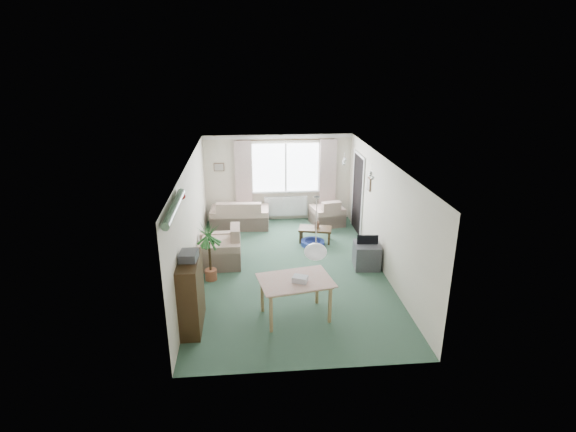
{
  "coord_description": "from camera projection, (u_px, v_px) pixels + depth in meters",
  "views": [
    {
      "loc": [
        -0.81,
        -8.68,
        4.4
      ],
      "look_at": [
        0.0,
        0.3,
        1.15
      ],
      "focal_mm": 28.0,
      "sensor_mm": 36.0,
      "label": 1
    }
  ],
  "objects": [
    {
      "name": "pet_bed",
      "position": [
        313.0,
        243.0,
        10.98
      ],
      "size": [
        0.76,
        0.76,
        0.12
      ],
      "primitive_type": "cylinder",
      "rotation": [
        0.0,
        0.0,
        -0.41
      ],
      "color": "navy",
      "rests_on": "ground"
    },
    {
      "name": "curtain_rod",
      "position": [
        286.0,
        140.0,
        11.89
      ],
      "size": [
        2.6,
        0.03,
        0.03
      ],
      "primitive_type": "cube",
      "color": "black"
    },
    {
      "name": "dining_table",
      "position": [
        295.0,
        299.0,
        7.88
      ],
      "size": [
        1.27,
        0.96,
        0.72
      ],
      "primitive_type": "cube",
      "rotation": [
        0.0,
        0.0,
        0.19
      ],
      "color": "tan",
      "rests_on": "ground"
    },
    {
      "name": "tv_cube",
      "position": [
        366.0,
        255.0,
        9.79
      ],
      "size": [
        0.59,
        0.64,
        0.54
      ],
      "primitive_type": "cube",
      "rotation": [
        0.0,
        0.0,
        -0.09
      ],
      "color": "#343338",
      "rests_on": "ground"
    },
    {
      "name": "houseplant",
      "position": [
        210.0,
        253.0,
        9.11
      ],
      "size": [
        0.62,
        0.62,
        1.22
      ],
      "primitive_type": "cylinder",
      "rotation": [
        0.0,
        0.0,
        -0.22
      ],
      "color": "#2B6422",
      "rests_on": "ground"
    },
    {
      "name": "tinsel_garland",
      "position": [
        174.0,
        207.0,
        6.6
      ],
      "size": [
        1.6,
        1.6,
        0.12
      ],
      "primitive_type": "cylinder",
      "color": "#196626"
    },
    {
      "name": "wall_picture_right",
      "position": [
        369.0,
        184.0,
        10.46
      ],
      "size": [
        0.03,
        0.24,
        0.3
      ],
      "primitive_type": "cube",
      "color": "brown"
    },
    {
      "name": "curtain_left",
      "position": [
        244.0,
        178.0,
        12.11
      ],
      "size": [
        0.45,
        0.08,
        2.0
      ],
      "primitive_type": "cube",
      "color": "beige"
    },
    {
      "name": "bookshelf",
      "position": [
        191.0,
        294.0,
        7.53
      ],
      "size": [
        0.34,
        1.02,
        1.24
      ],
      "primitive_type": "cube",
      "rotation": [
        0.0,
        0.0,
        -0.0
      ],
      "color": "black",
      "rests_on": "ground"
    },
    {
      "name": "armchair_corner",
      "position": [
        327.0,
        212.0,
        12.23
      ],
      "size": [
        0.95,
        0.92,
        0.73
      ],
      "primitive_type": "cube",
      "rotation": [
        0.0,
        0.0,
        3.35
      ],
      "color": "beige",
      "rests_on": "ground"
    },
    {
      "name": "gift_box",
      "position": [
        300.0,
        280.0,
        7.67
      ],
      "size": [
        0.3,
        0.26,
        0.12
      ],
      "primitive_type": "cube",
      "rotation": [
        0.0,
        0.0,
        -0.4
      ],
      "color": "silver",
      "rests_on": "dining_table"
    },
    {
      "name": "hifi_box",
      "position": [
        189.0,
        256.0,
        7.3
      ],
      "size": [
        0.31,
        0.37,
        0.14
      ],
      "primitive_type": "cube",
      "rotation": [
        0.0,
        0.0,
        -0.08
      ],
      "color": "#3D3D42",
      "rests_on": "bookshelf"
    },
    {
      "name": "doorway",
      "position": [
        358.0,
        194.0,
        11.58
      ],
      "size": [
        0.03,
        0.95,
        2.0
      ],
      "primitive_type": "cube",
      "color": "black"
    },
    {
      "name": "sofa",
      "position": [
        240.0,
        213.0,
        12.05
      ],
      "size": [
        1.58,
        0.9,
        0.77
      ],
      "primitive_type": "cube",
      "rotation": [
        0.0,
        0.0,
        3.08
      ],
      "color": "beige",
      "rests_on": "ground"
    },
    {
      "name": "bauble_cluster_a",
      "position": [
        344.0,
        159.0,
        9.89
      ],
      "size": [
        0.2,
        0.2,
        0.2
      ],
      "primitive_type": "sphere",
      "color": "silver"
    },
    {
      "name": "radiator",
      "position": [
        286.0,
        206.0,
        12.56
      ],
      "size": [
        1.2,
        0.1,
        0.55
      ],
      "primitive_type": "cube",
      "color": "white"
    },
    {
      "name": "ground",
      "position": [
        289.0,
        271.0,
        9.69
      ],
      "size": [
        6.5,
        6.5,
        0.0
      ],
      "primitive_type": "plane",
      "color": "#2E4D3B"
    },
    {
      "name": "bauble_cluster_b",
      "position": [
        372.0,
        173.0,
        8.79
      ],
      "size": [
        0.2,
        0.2,
        0.2
      ],
      "primitive_type": "sphere",
      "color": "silver"
    },
    {
      "name": "wall_picture_back",
      "position": [
        219.0,
        167.0,
        12.06
      ],
      "size": [
        0.28,
        0.03,
        0.22
      ],
      "primitive_type": "cube",
      "color": "brown"
    },
    {
      "name": "armchair_left",
      "position": [
        220.0,
        245.0,
        9.9
      ],
      "size": [
        0.93,
        0.98,
        0.86
      ],
      "primitive_type": "cube",
      "rotation": [
        0.0,
        0.0,
        -1.56
      ],
      "color": "beige",
      "rests_on": "ground"
    },
    {
      "name": "pendant_lamp",
      "position": [
        316.0,
        252.0,
        7.05
      ],
      "size": [
        0.36,
        0.36,
        0.36
      ],
      "primitive_type": "sphere",
      "color": "white"
    },
    {
      "name": "curtain_right",
      "position": [
        328.0,
        176.0,
        12.31
      ],
      "size": [
        0.45,
        0.08,
        2.0
      ],
      "primitive_type": "cube",
      "color": "beige"
    },
    {
      "name": "window",
      "position": [
        286.0,
        167.0,
        12.23
      ],
      "size": [
        1.8,
        0.03,
        1.3
      ],
      "primitive_type": "cube",
      "color": "white"
    },
    {
      "name": "coffee_table",
      "position": [
        315.0,
        235.0,
        11.15
      ],
      "size": [
        0.88,
        0.61,
        0.36
      ],
      "primitive_type": "cube",
      "rotation": [
        0.0,
        0.0,
        -0.22
      ],
      "color": "black",
      "rests_on": "ground"
    },
    {
      "name": "photo_frame",
      "position": [
        317.0,
        224.0,
        11.11
      ],
      "size": [
        0.12,
        0.06,
        0.16
      ],
      "primitive_type": "cube",
      "rotation": [
        0.0,
        0.0,
        0.37
      ],
      "color": "brown",
      "rests_on": "coffee_table"
    }
  ]
}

